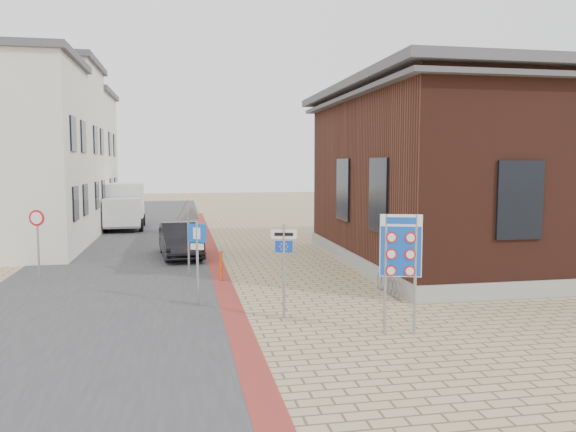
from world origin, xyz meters
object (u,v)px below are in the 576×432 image
object	(u,v)px
box_truck	(125,206)
parking_sign	(197,249)
sedan	(180,240)
border_sign	(401,249)
essen_sign	(284,256)
bollard	(221,266)

from	to	relation	value
box_truck	parking_sign	distance (m)	19.08
sedan	box_truck	distance (m)	11.17
sedan	box_truck	world-z (taller)	box_truck
border_sign	essen_sign	world-z (taller)	border_sign
box_truck	bollard	xyz separation A→B (m)	(4.49, -15.72, -0.87)
border_sign	bollard	size ratio (longest dim) A/B	2.76
essen_sign	bollard	bearing A→B (deg)	119.52
essen_sign	parking_sign	world-z (taller)	essen_sign
box_truck	bollard	size ratio (longest dim) A/B	5.19
parking_sign	bollard	size ratio (longest dim) A/B	2.32
parking_sign	box_truck	bearing A→B (deg)	123.76
parking_sign	sedan	bearing A→B (deg)	116.04
sedan	bollard	xyz separation A→B (m)	(1.30, -5.04, -0.20)
sedan	essen_sign	size ratio (longest dim) A/B	1.80
border_sign	box_truck	bearing A→B (deg)	127.78
sedan	box_truck	bearing A→B (deg)	100.54
border_sign	essen_sign	xyz separation A→B (m)	(-2.30, 1.80, -0.40)
border_sign	essen_sign	bearing A→B (deg)	159.93
parking_sign	bollard	world-z (taller)	parking_sign
parking_sign	border_sign	bearing A→B (deg)	-16.05
essen_sign	border_sign	bearing A→B (deg)	-23.04
sedan	border_sign	bearing A→B (deg)	-73.39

